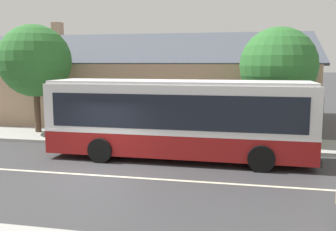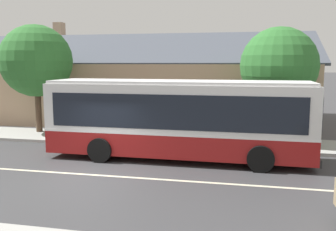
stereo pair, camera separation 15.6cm
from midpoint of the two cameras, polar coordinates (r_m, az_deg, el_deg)
ground_plane at (r=13.83m, az=-11.91°, el=-8.87°), size 300.00×300.00×0.00m
sidewalk_far at (r=19.28m, az=-4.81°, el=-3.66°), size 60.00×3.00×0.15m
lane_divider_stripe at (r=13.83m, az=-11.91°, el=-8.85°), size 60.00×0.16×0.01m
community_building at (r=27.17m, az=-5.22°, el=4.01°), size 24.06×10.59×7.03m
transit_bus at (r=15.41m, az=1.37°, el=-0.29°), size 10.84×2.84×3.26m
bench_by_building at (r=20.58m, az=-15.82°, el=-1.79°), size 1.68×0.51×0.94m
street_tree_primary at (r=19.07m, az=16.25°, el=7.25°), size 3.74×3.74×5.71m
street_tree_secondary at (r=21.82m, az=-19.63°, el=7.60°), size 3.93×3.93×6.05m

